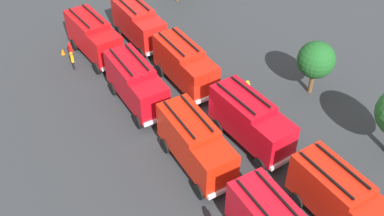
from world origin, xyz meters
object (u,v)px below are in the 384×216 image
at_px(fire_truck_6, 251,120).
at_px(fire_truck_2, 195,143).
at_px(fire_truck_4, 139,23).
at_px(traffic_cone_2, 63,51).
at_px(fire_truck_0, 94,36).
at_px(fire_truck_1, 136,83).
at_px(firefighter_3, 197,118).
at_px(traffic_cone_0, 222,90).
at_px(firefighter_4, 70,50).
at_px(tree_1, 316,60).
at_px(firefighter_0, 247,89).
at_px(fire_truck_7, 342,200).
at_px(traffic_cone_1, 179,54).
at_px(fire_truck_5, 185,64).
at_px(firefighter_2, 72,60).

bearing_deg(fire_truck_6, fire_truck_2, -94.04).
distance_m(fire_truck_4, traffic_cone_2, 7.76).
xyz_separation_m(fire_truck_0, fire_truck_1, (8.55, -0.06, 0.00)).
distance_m(firefighter_3, traffic_cone_0, 4.83).
relative_size(firefighter_4, tree_1, 0.36).
bearing_deg(firefighter_0, fire_truck_0, -160.90).
distance_m(fire_truck_4, fire_truck_7, 25.70).
bearing_deg(traffic_cone_1, fire_truck_5, -24.54).
bearing_deg(firefighter_2, fire_truck_2, -70.80).
xyz_separation_m(firefighter_4, traffic_cone_2, (-1.24, -0.41, -0.68)).
height_order(fire_truck_7, traffic_cone_1, fire_truck_7).
bearing_deg(fire_truck_4, fire_truck_0, -90.26).
relative_size(fire_truck_7, firefighter_2, 4.09).
xyz_separation_m(fire_truck_1, firefighter_3, (5.14, 2.49, -1.16)).
height_order(fire_truck_7, firefighter_0, fire_truck_7).
xyz_separation_m(fire_truck_6, fire_truck_7, (8.67, 0.03, 0.00)).
relative_size(fire_truck_1, tree_1, 1.51).
bearing_deg(fire_truck_7, fire_truck_1, -163.49).
bearing_deg(fire_truck_0, fire_truck_2, -2.06).
bearing_deg(fire_truck_1, firefighter_2, -159.35).
relative_size(fire_truck_5, firefighter_3, 4.12).
distance_m(fire_truck_1, fire_truck_5, 4.72).
bearing_deg(fire_truck_5, traffic_cone_0, 35.86).
height_order(firefighter_4, traffic_cone_1, firefighter_4).
bearing_deg(fire_truck_2, fire_truck_6, 90.74).
relative_size(fire_truck_7, tree_1, 1.49).
distance_m(firefighter_2, traffic_cone_0, 13.91).
bearing_deg(fire_truck_7, fire_truck_5, -178.74).
relative_size(firefighter_4, traffic_cone_0, 2.47).
bearing_deg(fire_truck_5, fire_truck_4, -178.34).
height_order(fire_truck_2, traffic_cone_0, fire_truck_2).
relative_size(firefighter_0, firefighter_2, 1.02).
height_order(fire_truck_1, fire_truck_4, same).
distance_m(fire_truck_2, fire_truck_6, 4.68).
distance_m(fire_truck_6, firefighter_4, 19.28).
bearing_deg(fire_truck_6, fire_truck_5, 179.62).
relative_size(fire_truck_1, traffic_cone_0, 10.31).
distance_m(fire_truck_2, fire_truck_4, 17.42).
relative_size(firefighter_3, firefighter_4, 1.01).
bearing_deg(tree_1, fire_truck_7, -37.92).
bearing_deg(fire_truck_0, firefighter_4, -113.39).
bearing_deg(fire_truck_1, fire_truck_2, 3.61).
height_order(fire_truck_4, firefighter_2, fire_truck_4).
xyz_separation_m(fire_truck_6, tree_1, (-1.94, 8.29, 1.10)).
height_order(fire_truck_5, tree_1, tree_1).
distance_m(fire_truck_0, firefighter_0, 15.22).
xyz_separation_m(firefighter_3, firefighter_4, (-14.50, -4.57, -0.01)).
bearing_deg(firefighter_2, traffic_cone_1, -12.28).
bearing_deg(firefighter_3, traffic_cone_0, -118.59).
height_order(fire_truck_1, tree_1, tree_1).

